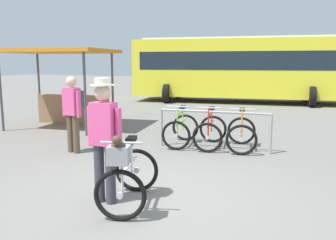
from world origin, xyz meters
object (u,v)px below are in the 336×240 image
at_px(racked_bike_red, 210,132).
at_px(market_stall, 65,80).
at_px(person_with_featured_bike, 104,136).
at_px(racked_bike_lime, 181,130).
at_px(bus_distant, 238,66).
at_px(pedestrian_with_backpack, 73,109).
at_px(racked_bike_orange, 241,133).
at_px(featured_bicycle, 127,173).

height_order(racked_bike_red, market_stall, market_stall).
bearing_deg(person_with_featured_bike, market_stall, 132.78).
height_order(racked_bike_lime, person_with_featured_bike, person_with_featured_bike).
xyz_separation_m(racked_bike_red, bus_distant, (-1.31, 9.56, 1.37)).
xyz_separation_m(racked_bike_red, pedestrian_with_backpack, (-2.59, -1.56, 0.57)).
bearing_deg(bus_distant, racked_bike_orange, -78.08).
bearing_deg(pedestrian_with_backpack, featured_bicycle, -41.13).
bearing_deg(featured_bicycle, racked_bike_orange, 78.35).
bearing_deg(racked_bike_orange, person_with_featured_bike, -107.39).
height_order(featured_bicycle, pedestrian_with_backpack, pedestrian_with_backpack).
distance_m(featured_bicycle, pedestrian_with_backpack, 3.36).
xyz_separation_m(racked_bike_orange, market_stall, (-5.56, 1.01, 1.03)).
distance_m(racked_bike_lime, bus_distant, 9.72).
bearing_deg(person_with_featured_bike, bus_distant, 93.62).
relative_size(racked_bike_orange, pedestrian_with_backpack, 0.74).
bearing_deg(person_with_featured_bike, featured_bicycle, -10.62).
bearing_deg(racked_bike_lime, featured_bicycle, -80.60).
height_order(racked_bike_red, racked_bike_orange, same).
distance_m(racked_bike_red, featured_bicycle, 3.75).
relative_size(featured_bicycle, bus_distant, 0.12).
bearing_deg(market_stall, pedestrian_with_backpack, -49.20).
relative_size(featured_bicycle, pedestrian_with_backpack, 0.76).
xyz_separation_m(racked_bike_lime, pedestrian_with_backpack, (-1.90, -1.51, 0.57)).
relative_size(person_with_featured_bike, market_stall, 0.51).
relative_size(racked_bike_orange, person_with_featured_bike, 0.71).
distance_m(featured_bicycle, bus_distant, 13.42).
distance_m(racked_bike_orange, market_stall, 5.74).
relative_size(racked_bike_orange, featured_bicycle, 0.97).
bearing_deg(racked_bike_lime, racked_bike_red, 4.04).
relative_size(racked_bike_red, pedestrian_with_backpack, 0.72).
height_order(racked_bike_lime, bus_distant, bus_distant).
relative_size(featured_bicycle, person_with_featured_bike, 0.73).
distance_m(racked_bike_lime, racked_bike_orange, 1.40).
bearing_deg(market_stall, racked_bike_orange, -10.33).
bearing_deg(bus_distant, racked_bike_red, -82.21).
bearing_deg(racked_bike_orange, pedestrian_with_backpack, -153.93).
xyz_separation_m(racked_bike_red, market_stall, (-4.86, 1.06, 1.03)).
bearing_deg(racked_bike_orange, racked_bike_red, -175.96).
xyz_separation_m(featured_bicycle, market_stall, (-4.77, 4.81, 0.91)).
xyz_separation_m(pedestrian_with_backpack, market_stall, (-2.26, 2.62, 0.46)).
bearing_deg(featured_bicycle, racked_bike_lime, 99.40).
bearing_deg(racked_bike_orange, market_stall, 169.67).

